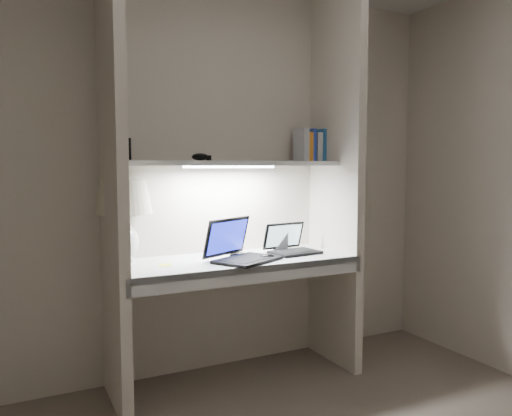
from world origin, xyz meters
TOP-DOWN VIEW (x-y plane):
  - back_wall at (0.00, 1.50)m, footprint 3.20×0.01m
  - alcove_panel_left at (-0.73, 1.23)m, footprint 0.06×0.55m
  - alcove_panel_right at (0.73, 1.23)m, footprint 0.06×0.55m
  - desk at (0.00, 1.23)m, footprint 1.40×0.55m
  - desk_apron at (0.00, 0.96)m, footprint 1.46×0.03m
  - shelf at (0.00, 1.32)m, footprint 1.40×0.36m
  - strip_light at (0.00, 1.32)m, footprint 0.60×0.04m
  - table_lamp at (-0.64, 1.40)m, footprint 0.33×0.33m
  - laptop_main at (-0.01, 1.16)m, footprint 0.48×0.46m
  - laptop_netbook at (0.40, 1.24)m, footprint 0.33×0.29m
  - speaker at (0.38, 1.36)m, footprint 0.12×0.10m
  - mouse at (0.15, 1.11)m, footprint 0.10×0.07m
  - cable_coil at (0.06, 1.33)m, footprint 0.10×0.10m
  - sticky_note at (-0.45, 1.21)m, footprint 0.08×0.08m
  - book_row at (0.62, 1.37)m, footprint 0.21×0.15m
  - shelf_box at (-0.64, 1.39)m, footprint 0.09×0.08m
  - shelf_gadget at (-0.20, 1.31)m, footprint 0.11×0.09m

SIDE VIEW (x-z plane):
  - desk_apron at x=0.00m, z-range 0.67..0.77m
  - desk at x=0.00m, z-range 0.73..0.77m
  - sticky_note at x=-0.45m, z-range 0.77..0.77m
  - cable_coil at x=0.06m, z-range 0.77..0.78m
  - mouse at x=0.15m, z-range 0.77..0.80m
  - laptop_netbook at x=0.40m, z-range 0.72..0.91m
  - laptop_main at x=-0.01m, z-range 0.70..0.95m
  - speaker at x=0.38m, z-range 0.77..0.91m
  - table_lamp at x=-0.64m, z-range 0.85..1.34m
  - back_wall at x=0.00m, z-range 0.00..2.50m
  - alcove_panel_left at x=-0.73m, z-range 0.00..2.50m
  - alcove_panel_right at x=0.73m, z-range 0.00..2.50m
  - strip_light at x=0.00m, z-range 1.32..1.34m
  - shelf at x=0.00m, z-range 1.34..1.36m
  - shelf_gadget at x=-0.20m, z-range 1.37..1.41m
  - shelf_box at x=-0.64m, z-range 1.36..1.49m
  - book_row at x=0.62m, z-range 1.36..1.58m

